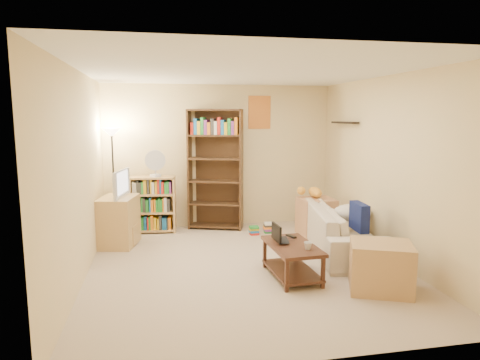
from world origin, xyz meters
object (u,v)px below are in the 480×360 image
(end_cabinet, at_px, (381,267))
(television, at_px, (117,184))
(mug, at_px, (308,246))
(side_table, at_px, (316,217))
(floor_lamp, at_px, (112,150))
(sofa, at_px, (342,229))
(short_bookshelf, at_px, (153,204))
(desk_fan, at_px, (155,163))
(laptop, at_px, (287,241))
(coffee_table, at_px, (292,256))
(tv_stand, at_px, (119,221))
(tall_bookshelf, at_px, (215,166))
(tabby_cat, at_px, (313,192))

(end_cabinet, bearing_deg, television, 142.13)
(television, bearing_deg, mug, -118.40)
(television, xyz_separation_m, side_table, (3.15, -0.07, -0.64))
(television, xyz_separation_m, floor_lamp, (-0.10, 0.55, 0.46))
(sofa, relative_size, short_bookshelf, 2.40)
(television, relative_size, side_table, 1.15)
(television, xyz_separation_m, end_cabinet, (3.03, -2.36, -0.67))
(desk_fan, xyz_separation_m, floor_lamp, (-0.67, -0.06, 0.22))
(sofa, height_order, laptop, sofa)
(coffee_table, height_order, mug, mug)
(tv_stand, xyz_separation_m, end_cabinet, (3.03, -2.36, -0.10))
(end_cabinet, bearing_deg, mug, 153.98)
(sofa, distance_m, laptop, 1.35)
(sofa, xyz_separation_m, tall_bookshelf, (-1.66, 1.56, 0.78))
(short_bookshelf, bearing_deg, tv_stand, -122.06)
(sofa, relative_size, floor_lamp, 1.29)
(short_bookshelf, bearing_deg, mug, -50.07)
(tabby_cat, height_order, television, television)
(mug, distance_m, tv_stand, 3.05)
(tabby_cat, distance_m, end_cabinet, 2.41)
(coffee_table, distance_m, mug, 0.32)
(laptop, bearing_deg, end_cabinet, -119.42)
(floor_lamp, xyz_separation_m, end_cabinet, (3.13, -2.91, -1.13))
(sofa, bearing_deg, coffee_table, 140.55)
(laptop, distance_m, end_cabinet, 1.14)
(coffee_table, height_order, end_cabinet, end_cabinet)
(coffee_table, distance_m, side_table, 1.96)
(side_table, bearing_deg, short_bookshelf, 164.47)
(desk_fan, bearing_deg, floor_lamp, -174.92)
(sofa, relative_size, tabby_cat, 4.53)
(floor_lamp, bearing_deg, coffee_table, -45.59)
(tabby_cat, height_order, side_table, tabby_cat)
(mug, height_order, tall_bookshelf, tall_bookshelf)
(tall_bookshelf, bearing_deg, side_table, -7.29)
(tabby_cat, bearing_deg, short_bookshelf, 165.81)
(tabby_cat, relative_size, television, 0.71)
(laptop, distance_m, short_bookshelf, 2.83)
(tall_bookshelf, relative_size, short_bookshelf, 2.18)
(side_table, bearing_deg, television, 178.68)
(desk_fan, distance_m, side_table, 2.81)
(sofa, bearing_deg, tabby_cat, 18.61)
(tv_stand, relative_size, tall_bookshelf, 0.36)
(tall_bookshelf, distance_m, desk_fan, 1.02)
(tabby_cat, height_order, tv_stand, tabby_cat)
(side_table, height_order, end_cabinet, side_table)
(tabby_cat, bearing_deg, floor_lamp, 170.27)
(coffee_table, bearing_deg, mug, -65.52)
(desk_fan, relative_size, side_table, 0.72)
(laptop, relative_size, side_table, 0.57)
(sofa, xyz_separation_m, mug, (-0.94, -1.13, 0.14))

